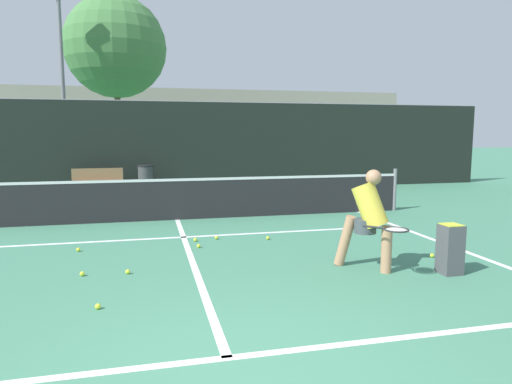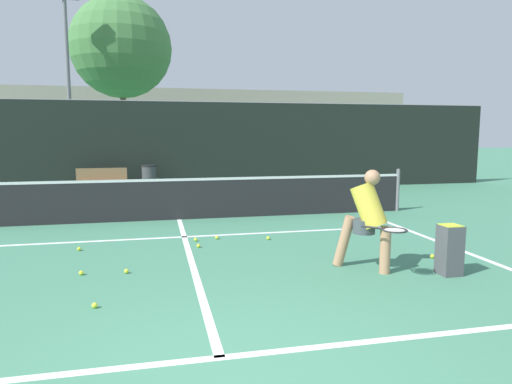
{
  "view_description": "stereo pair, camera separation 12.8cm",
  "coord_description": "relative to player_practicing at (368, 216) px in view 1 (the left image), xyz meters",
  "views": [
    {
      "loc": [
        -0.64,
        -3.29,
        1.97
      ],
      "look_at": [
        1.2,
        4.38,
        0.95
      ],
      "focal_mm": 32.0,
      "sensor_mm": 36.0,
      "label": 1
    },
    {
      "loc": [
        -0.52,
        -3.31,
        1.97
      ],
      "look_at": [
        1.2,
        4.38,
        0.95
      ],
      "focal_mm": 32.0,
      "sensor_mm": 36.0,
      "label": 2
    }
  ],
  "objects": [
    {
      "name": "tennis_ball_scattered_6",
      "position": [
        -2.24,
        1.84,
        -0.75
      ],
      "size": [
        0.07,
        0.07,
        0.07
      ],
      "primitive_type": "sphere",
      "color": "#D1E033",
      "rests_on": "ground"
    },
    {
      "name": "tree_west",
      "position": [
        -4.36,
        17.58,
        5.26
      ],
      "size": [
        4.81,
        4.81,
        8.46
      ],
      "color": "brown",
      "rests_on": "ground"
    },
    {
      "name": "player_practicing",
      "position": [
        0.0,
        0.0,
        0.0
      ],
      "size": [
        0.8,
        1.16,
        1.47
      ],
      "rotation": [
        0.0,
        0.0,
        -0.79
      ],
      "color": "tan",
      "rests_on": "ground"
    },
    {
      "name": "tennis_ball_scattered_2",
      "position": [
        -3.66,
        -0.67,
        -0.75
      ],
      "size": [
        0.07,
        0.07,
        0.07
      ],
      "primitive_type": "sphere",
      "color": "#D1E033",
      "rests_on": "ground"
    },
    {
      "name": "court_baseline_near",
      "position": [
        -2.43,
        -2.12,
        -0.78
      ],
      "size": [
        11.0,
        0.1,
        0.01
      ],
      "primitive_type": "cube",
      "color": "white",
      "rests_on": "ground"
    },
    {
      "name": "tennis_ball_scattered_8",
      "position": [
        -0.92,
        2.14,
        -0.75
      ],
      "size": [
        0.07,
        0.07,
        0.07
      ],
      "primitive_type": "sphere",
      "color": "#D1E033",
      "rests_on": "ground"
    },
    {
      "name": "court_center_mark",
      "position": [
        -2.43,
        1.2,
        -0.78
      ],
      "size": [
        0.1,
        6.64,
        0.01
      ],
      "primitive_type": "cube",
      "color": "white",
      "rests_on": "ground"
    },
    {
      "name": "fence_back",
      "position": [
        -2.43,
        9.85,
        0.73
      ],
      "size": [
        24.0,
        0.06,
        3.04
      ],
      "color": "black",
      "rests_on": "ground"
    },
    {
      "name": "tennis_ball_scattered_4",
      "position": [
        -4.23,
        2.06,
        -0.75
      ],
      "size": [
        0.07,
        0.07,
        0.07
      ],
      "primitive_type": "sphere",
      "color": "#D1E033",
      "rests_on": "ground"
    },
    {
      "name": "tennis_ball_scattered_0",
      "position": [
        1.31,
        0.35,
        -0.75
      ],
      "size": [
        0.07,
        0.07,
        0.07
      ],
      "primitive_type": "sphere",
      "color": "#D1E033",
      "rests_on": "ground"
    },
    {
      "name": "tennis_ball_scattered_3",
      "position": [
        -3.99,
        0.64,
        -0.75
      ],
      "size": [
        0.07,
        0.07,
        0.07
      ],
      "primitive_type": "sphere",
      "color": "#D1E033",
      "rests_on": "ground"
    },
    {
      "name": "floodlight_mast",
      "position": [
        -6.36,
        14.76,
        4.21
      ],
      "size": [
        1.1,
        0.24,
        7.76
      ],
      "color": "slate",
      "rests_on": "ground"
    },
    {
      "name": "parked_car",
      "position": [
        -1.07,
        13.67,
        -0.2
      ],
      "size": [
        1.87,
        4.02,
        1.38
      ],
      "color": "silver",
      "rests_on": "ground"
    },
    {
      "name": "net",
      "position": [
        -2.43,
        4.52,
        -0.27
      ],
      "size": [
        11.09,
        0.09,
        1.07
      ],
      "color": "slate",
      "rests_on": "ground"
    },
    {
      "name": "tennis_ball_scattered_5",
      "position": [
        -2.25,
        2.31,
        -0.75
      ],
      "size": [
        0.07,
        0.07,
        0.07
      ],
      "primitive_type": "sphere",
      "color": "#D1E033",
      "rests_on": "ground"
    },
    {
      "name": "tennis_ball_scattered_1",
      "position": [
        -1.85,
        2.39,
        -0.75
      ],
      "size": [
        0.07,
        0.07,
        0.07
      ],
      "primitive_type": "sphere",
      "color": "#D1E033",
      "rests_on": "ground"
    },
    {
      "name": "building_far",
      "position": [
        -2.43,
        27.11,
        1.7
      ],
      "size": [
        36.0,
        2.4,
        4.97
      ],
      "primitive_type": "cube",
      "color": "gray",
      "rests_on": "ground"
    },
    {
      "name": "ball_hopper",
      "position": [
        1.04,
        -0.44,
        -0.41
      ],
      "size": [
        0.28,
        0.28,
        0.71
      ],
      "color": "#4C4C51",
      "rests_on": "ground"
    },
    {
      "name": "court_sideline_right",
      "position": [
        2.08,
        1.2,
        -0.78
      ],
      "size": [
        0.1,
        7.64,
        0.01
      ],
      "primitive_type": "cube",
      "color": "white",
      "rests_on": "ground"
    },
    {
      "name": "courtside_bench",
      "position": [
        -4.6,
        9.21,
        -0.32
      ],
      "size": [
        1.56,
        0.43,
        0.86
      ],
      "rotation": [
        0.0,
        0.0,
        0.03
      ],
      "color": "olive",
      "rests_on": "ground"
    },
    {
      "name": "tennis_ball_scattered_7",
      "position": [
        -3.38,
        0.59,
        -0.75
      ],
      "size": [
        0.07,
        0.07,
        0.07
      ],
      "primitive_type": "sphere",
      "color": "#D1E033",
      "rests_on": "ground"
    },
    {
      "name": "court_service_line",
      "position": [
        -2.43,
        2.71,
        -0.78
      ],
      "size": [
        8.25,
        0.1,
        0.01
      ],
      "primitive_type": "cube",
      "color": "white",
      "rests_on": "ground"
    },
    {
      "name": "trash_bin",
      "position": [
        -3.13,
        9.39,
        -0.32
      ],
      "size": [
        0.49,
        0.49,
        0.93
      ],
      "color": "#3F3F42",
      "rests_on": "ground"
    }
  ]
}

